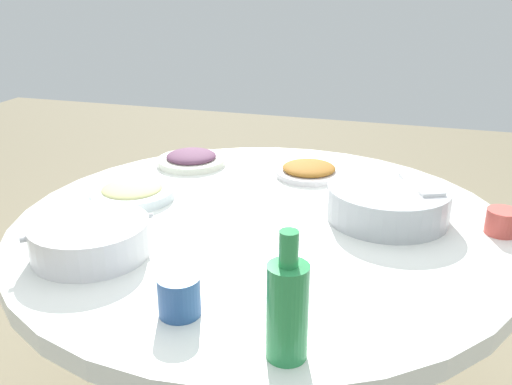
{
  "coord_description": "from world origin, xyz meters",
  "views": [
    {
      "loc": [
        -0.35,
        1.2,
        1.31
      ],
      "look_at": [
        0.0,
        0.05,
        0.84
      ],
      "focal_mm": 39.45,
      "sensor_mm": 36.0,
      "label": 1
    }
  ],
  "objects_px": {
    "dish_eggplant": "(191,159)",
    "dish_noodles": "(132,192)",
    "green_bottle": "(287,308)",
    "tea_cup_near": "(502,222)",
    "tea_cup_far": "(179,296)",
    "soup_bowl": "(90,239)",
    "rice_bowl": "(388,202)",
    "dish_stirfry": "(309,170)",
    "round_dining_table": "(262,247)"
  },
  "relations": [
    {
      "from": "dish_eggplant",
      "to": "tea_cup_near",
      "type": "xyz_separation_m",
      "value": [
        -0.88,
        0.26,
        0.01
      ]
    },
    {
      "from": "rice_bowl",
      "to": "tea_cup_far",
      "type": "height_order",
      "value": "rice_bowl"
    },
    {
      "from": "soup_bowl",
      "to": "dish_noodles",
      "type": "relative_size",
      "value": 1.11
    },
    {
      "from": "round_dining_table",
      "to": "tea_cup_far",
      "type": "relative_size",
      "value": 15.95
    },
    {
      "from": "dish_stirfry",
      "to": "green_bottle",
      "type": "xyz_separation_m",
      "value": [
        -0.14,
        0.83,
        0.07
      ]
    },
    {
      "from": "green_bottle",
      "to": "rice_bowl",
      "type": "bearing_deg",
      "value": -100.55
    },
    {
      "from": "round_dining_table",
      "to": "rice_bowl",
      "type": "xyz_separation_m",
      "value": [
        -0.29,
        -0.09,
        0.12
      ]
    },
    {
      "from": "dish_noodles",
      "to": "tea_cup_near",
      "type": "height_order",
      "value": "tea_cup_near"
    },
    {
      "from": "soup_bowl",
      "to": "dish_stirfry",
      "type": "bearing_deg",
      "value": -118.86
    },
    {
      "from": "rice_bowl",
      "to": "tea_cup_near",
      "type": "distance_m",
      "value": 0.26
    },
    {
      "from": "green_bottle",
      "to": "tea_cup_near",
      "type": "bearing_deg",
      "value": -122.63
    },
    {
      "from": "dish_noodles",
      "to": "soup_bowl",
      "type": "bearing_deg",
      "value": 102.92
    },
    {
      "from": "round_dining_table",
      "to": "dish_stirfry",
      "type": "relative_size",
      "value": 6.14
    },
    {
      "from": "tea_cup_near",
      "to": "dish_eggplant",
      "type": "bearing_deg",
      "value": -16.27
    },
    {
      "from": "green_bottle",
      "to": "round_dining_table",
      "type": "bearing_deg",
      "value": -69.77
    },
    {
      "from": "dish_noodles",
      "to": "tea_cup_far",
      "type": "relative_size",
      "value": 2.97
    },
    {
      "from": "dish_stirfry",
      "to": "tea_cup_far",
      "type": "distance_m",
      "value": 0.78
    },
    {
      "from": "dish_eggplant",
      "to": "dish_noodles",
      "type": "relative_size",
      "value": 0.94
    },
    {
      "from": "round_dining_table",
      "to": "dish_noodles",
      "type": "height_order",
      "value": "dish_noodles"
    },
    {
      "from": "green_bottle",
      "to": "soup_bowl",
      "type": "bearing_deg",
      "value": -23.82
    },
    {
      "from": "dish_noodles",
      "to": "tea_cup_near",
      "type": "distance_m",
      "value": 0.92
    },
    {
      "from": "green_bottle",
      "to": "tea_cup_far",
      "type": "relative_size",
      "value": 2.87
    },
    {
      "from": "rice_bowl",
      "to": "soup_bowl",
      "type": "relative_size",
      "value": 1.18
    },
    {
      "from": "dish_eggplant",
      "to": "green_bottle",
      "type": "distance_m",
      "value": 0.98
    },
    {
      "from": "rice_bowl",
      "to": "soup_bowl",
      "type": "height_order",
      "value": "rice_bowl"
    },
    {
      "from": "dish_stirfry",
      "to": "tea_cup_near",
      "type": "distance_m",
      "value": 0.57
    },
    {
      "from": "dish_stirfry",
      "to": "green_bottle",
      "type": "distance_m",
      "value": 0.85
    },
    {
      "from": "dish_noodles",
      "to": "dish_stirfry",
      "type": "height_order",
      "value": "same"
    },
    {
      "from": "dish_stirfry",
      "to": "tea_cup_far",
      "type": "relative_size",
      "value": 2.6
    },
    {
      "from": "soup_bowl",
      "to": "dish_noodles",
      "type": "bearing_deg",
      "value": -77.08
    },
    {
      "from": "round_dining_table",
      "to": "dish_eggplant",
      "type": "xyz_separation_m",
      "value": [
        0.33,
        -0.34,
        0.09
      ]
    },
    {
      "from": "rice_bowl",
      "to": "dish_noodles",
      "type": "distance_m",
      "value": 0.66
    },
    {
      "from": "green_bottle",
      "to": "tea_cup_far",
      "type": "bearing_deg",
      "value": -15.97
    },
    {
      "from": "rice_bowl",
      "to": "dish_noodles",
      "type": "height_order",
      "value": "rice_bowl"
    },
    {
      "from": "dish_noodles",
      "to": "green_bottle",
      "type": "bearing_deg",
      "value": 136.44
    },
    {
      "from": "round_dining_table",
      "to": "tea_cup_near",
      "type": "xyz_separation_m",
      "value": [
        -0.55,
        -0.08,
        0.1
      ]
    },
    {
      "from": "green_bottle",
      "to": "dish_eggplant",
      "type": "bearing_deg",
      "value": -58.43
    },
    {
      "from": "round_dining_table",
      "to": "dish_stirfry",
      "type": "xyz_separation_m",
      "value": [
        -0.04,
        -0.34,
        0.09
      ]
    },
    {
      "from": "soup_bowl",
      "to": "green_bottle",
      "type": "distance_m",
      "value": 0.53
    },
    {
      "from": "dish_noodles",
      "to": "green_bottle",
      "type": "relative_size",
      "value": 1.04
    },
    {
      "from": "rice_bowl",
      "to": "dish_noodles",
      "type": "relative_size",
      "value": 1.31
    },
    {
      "from": "tea_cup_far",
      "to": "rice_bowl",
      "type": "bearing_deg",
      "value": -121.11
    },
    {
      "from": "dish_stirfry",
      "to": "tea_cup_near",
      "type": "bearing_deg",
      "value": 152.79
    },
    {
      "from": "rice_bowl",
      "to": "dish_noodles",
      "type": "xyz_separation_m",
      "value": [
        0.66,
        0.06,
        -0.03
      ]
    },
    {
      "from": "tea_cup_near",
      "to": "dish_stirfry",
      "type": "bearing_deg",
      "value": -27.21
    },
    {
      "from": "dish_noodles",
      "to": "dish_stirfry",
      "type": "relative_size",
      "value": 1.14
    },
    {
      "from": "dish_stirfry",
      "to": "dish_eggplant",
      "type": "bearing_deg",
      "value": 0.52
    },
    {
      "from": "tea_cup_near",
      "to": "tea_cup_far",
      "type": "distance_m",
      "value": 0.77
    },
    {
      "from": "dish_stirfry",
      "to": "tea_cup_near",
      "type": "xyz_separation_m",
      "value": [
        -0.51,
        0.26,
        0.01
      ]
    },
    {
      "from": "rice_bowl",
      "to": "green_bottle",
      "type": "distance_m",
      "value": 0.6
    }
  ]
}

